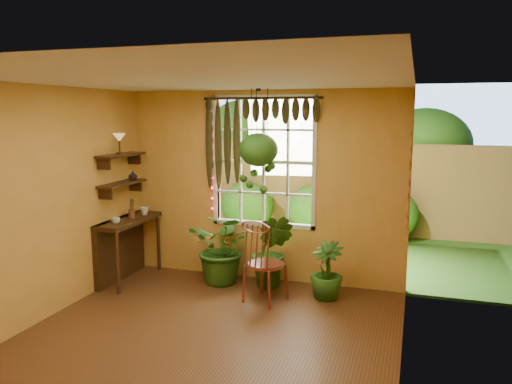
{
  "coord_description": "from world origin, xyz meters",
  "views": [
    {
      "loc": [
        2.05,
        -4.43,
        2.38
      ],
      "look_at": [
        0.25,
        1.15,
        1.45
      ],
      "focal_mm": 35.0,
      "sensor_mm": 36.0,
      "label": 1
    }
  ],
  "objects_px": {
    "windsor_chair": "(264,275)",
    "potted_plant_mid": "(272,251)",
    "potted_plant_left": "(224,248)",
    "counter_ledge": "(123,242)",
    "hanging_basket": "(258,152)"
  },
  "relations": [
    {
      "from": "windsor_chair",
      "to": "potted_plant_mid",
      "type": "distance_m",
      "value": 0.56
    },
    {
      "from": "windsor_chair",
      "to": "potted_plant_mid",
      "type": "bearing_deg",
      "value": 113.63
    },
    {
      "from": "potted_plant_left",
      "to": "counter_ledge",
      "type": "bearing_deg",
      "value": -169.12
    },
    {
      "from": "windsor_chair",
      "to": "potted_plant_mid",
      "type": "xyz_separation_m",
      "value": [
        -0.05,
        0.53,
        0.16
      ]
    },
    {
      "from": "windsor_chair",
      "to": "potted_plant_mid",
      "type": "relative_size",
      "value": 1.19
    },
    {
      "from": "counter_ledge",
      "to": "potted_plant_mid",
      "type": "distance_m",
      "value": 2.17
    },
    {
      "from": "counter_ledge",
      "to": "windsor_chair",
      "type": "distance_m",
      "value": 2.21
    },
    {
      "from": "potted_plant_mid",
      "to": "hanging_basket",
      "type": "distance_m",
      "value": 1.36
    },
    {
      "from": "potted_plant_left",
      "to": "hanging_basket",
      "type": "xyz_separation_m",
      "value": [
        0.51,
        -0.01,
        1.35
      ]
    },
    {
      "from": "potted_plant_mid",
      "to": "counter_ledge",
      "type": "bearing_deg",
      "value": -172.01
    },
    {
      "from": "counter_ledge",
      "to": "potted_plant_left",
      "type": "relative_size",
      "value": 1.17
    },
    {
      "from": "counter_ledge",
      "to": "potted_plant_left",
      "type": "bearing_deg",
      "value": 10.88
    },
    {
      "from": "counter_ledge",
      "to": "windsor_chair",
      "type": "relative_size",
      "value": 0.97
    },
    {
      "from": "potted_plant_mid",
      "to": "hanging_basket",
      "type": "relative_size",
      "value": 0.75
    },
    {
      "from": "potted_plant_left",
      "to": "windsor_chair",
      "type": "bearing_deg",
      "value": -34.26
    }
  ]
}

